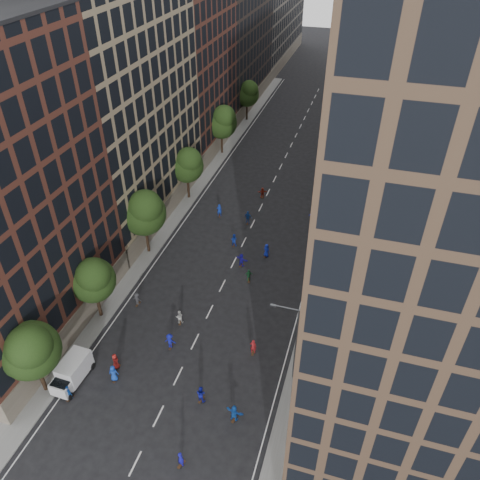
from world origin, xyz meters
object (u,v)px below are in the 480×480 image
Objects in this scene: streetlamp_far at (339,172)px; skater_2 at (201,394)px; skater_1 at (181,459)px; streetlamp_near at (294,340)px; cargo_van at (72,372)px; skater_0 at (114,373)px.

streetlamp_far is 5.00× the size of skater_2.
skater_1 is (-6.71, -44.00, -4.32)m from streetlamp_far.
streetlamp_near is 13.59m from skater_1.
cargo_van is 2.45× the size of skater_0.
streetlamp_near is 1.00× the size of streetlamp_far.
streetlamp_near is 21.01m from cargo_van.
streetlamp_near is at bearing -90.00° from streetlamp_far.
skater_2 is (12.39, 1.40, -0.33)m from cargo_van.
cargo_van is 2.66× the size of skater_1.
streetlamp_far reaches higher than cargo_van.
skater_0 is at bearing -112.73° from streetlamp_far.
cargo_van is at bearing -162.34° from streetlamp_near.
cargo_van is (-19.66, -39.26, -3.93)m from streetlamp_far.
streetlamp_near is 33.00m from streetlamp_far.
skater_1 is 0.93× the size of skater_2.
streetlamp_near is at bearing -174.22° from skater_0.
streetlamp_far is at bearing -77.65° from skater_1.
skater_0 is 10.97m from skater_1.
cargo_van is at bearing -116.60° from streetlamp_far.
skater_0 is 1.09× the size of skater_1.
skater_2 is at bearing -63.73° from skater_1.
streetlamp_near is 5.00× the size of skater_2.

